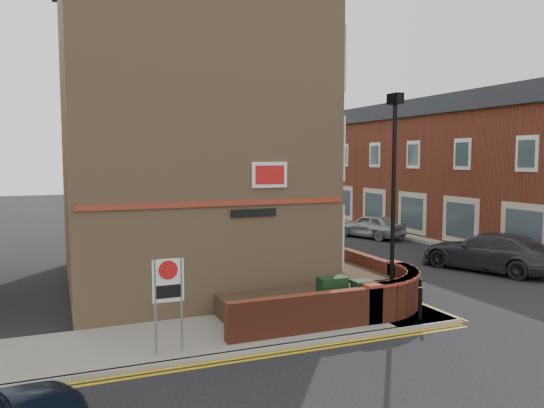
{
  "coord_description": "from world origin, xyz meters",
  "views": [
    {
      "loc": [
        -7.32,
        -11.42,
        4.62
      ],
      "look_at": [
        -0.99,
        4.0,
        3.16
      ],
      "focal_mm": 35.0,
      "sensor_mm": 36.0,
      "label": 1
    }
  ],
  "objects_px": {
    "lamppost": "(393,202)",
    "utility_cabinet_large": "(332,298)",
    "silver_car_near": "(312,237)",
    "zone_sign": "(168,288)"
  },
  "relations": [
    {
      "from": "lamppost",
      "to": "utility_cabinet_large",
      "type": "height_order",
      "value": "lamppost"
    },
    {
      "from": "silver_car_near",
      "to": "zone_sign",
      "type": "bearing_deg",
      "value": -124.23
    },
    {
      "from": "utility_cabinet_large",
      "to": "zone_sign",
      "type": "height_order",
      "value": "zone_sign"
    },
    {
      "from": "utility_cabinet_large",
      "to": "zone_sign",
      "type": "bearing_deg",
      "value": -170.31
    },
    {
      "from": "zone_sign",
      "to": "silver_car_near",
      "type": "bearing_deg",
      "value": 50.65
    },
    {
      "from": "zone_sign",
      "to": "silver_car_near",
      "type": "distance_m",
      "value": 15.02
    },
    {
      "from": "lamppost",
      "to": "silver_car_near",
      "type": "distance_m",
      "value": 11.58
    },
    {
      "from": "lamppost",
      "to": "zone_sign",
      "type": "distance_m",
      "value": 6.85
    },
    {
      "from": "zone_sign",
      "to": "utility_cabinet_large",
      "type": "bearing_deg",
      "value": 9.69
    },
    {
      "from": "zone_sign",
      "to": "lamppost",
      "type": "bearing_deg",
      "value": 6.07
    }
  ]
}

